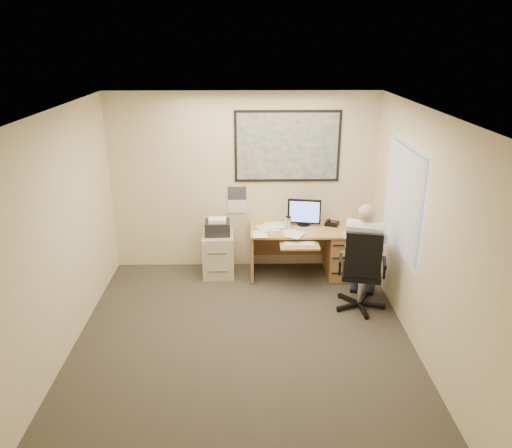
{
  "coord_description": "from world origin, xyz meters",
  "views": [
    {
      "loc": [
        0.06,
        -5.01,
        3.39
      ],
      "look_at": [
        0.17,
        1.3,
        1.04
      ],
      "focal_mm": 35.0,
      "sensor_mm": 36.0,
      "label": 1
    }
  ],
  "objects_px": {
    "person": "(362,257)",
    "office_chair": "(362,286)",
    "desk": "(325,246)",
    "filing_cabinet": "(218,250)"
  },
  "relations": [
    {
      "from": "desk",
      "to": "person",
      "type": "relative_size",
      "value": 1.11
    },
    {
      "from": "person",
      "to": "filing_cabinet",
      "type": "bearing_deg",
      "value": 170.26
    },
    {
      "from": "filing_cabinet",
      "to": "office_chair",
      "type": "height_order",
      "value": "office_chair"
    },
    {
      "from": "desk",
      "to": "office_chair",
      "type": "bearing_deg",
      "value": -72.78
    },
    {
      "from": "desk",
      "to": "office_chair",
      "type": "height_order",
      "value": "same"
    },
    {
      "from": "person",
      "to": "office_chair",
      "type": "bearing_deg",
      "value": -63.83
    },
    {
      "from": "filing_cabinet",
      "to": "person",
      "type": "height_order",
      "value": "person"
    },
    {
      "from": "desk",
      "to": "person",
      "type": "height_order",
      "value": "person"
    },
    {
      "from": "desk",
      "to": "filing_cabinet",
      "type": "relative_size",
      "value": 1.78
    },
    {
      "from": "office_chair",
      "to": "desk",
      "type": "bearing_deg",
      "value": 119.81
    }
  ]
}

